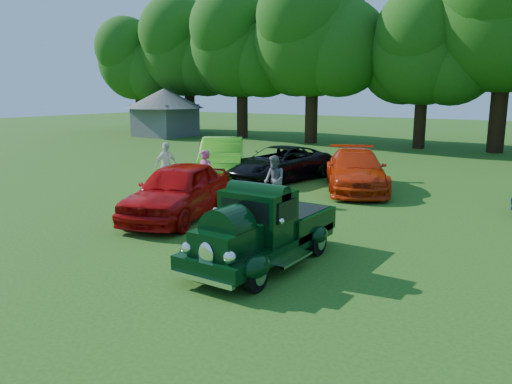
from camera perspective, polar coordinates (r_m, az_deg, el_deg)
The scene contains 11 objects.
ground at distance 12.35m, azimuth -3.49°, elevation -6.02°, with size 120.00×120.00×0.00m, color #205213.
hero_pickup at distance 10.85m, azimuth 0.81°, elevation -4.52°, with size 1.98×4.25×1.66m.
red_convertible at distance 14.92m, azimuth -8.92°, elevation 0.17°, with size 1.92×4.77×1.63m, color #B90708.
back_car_lime at distance 22.16m, azimuth -3.88°, elevation 4.03°, with size 1.77×5.07×1.67m, color #4BC119.
back_car_black at distance 20.94m, azimuth 2.65°, elevation 3.27°, with size 2.37×5.14×1.43m, color black.
back_car_orange at distance 19.26m, azimuth 11.33°, elevation 2.46°, with size 2.12×5.20×1.51m, color red.
spectator_pink at distance 16.97m, azimuth -5.84°, elevation 1.85°, with size 0.64×0.42×1.76m, color #CD5483.
spectator_grey at distance 16.58m, azimuth 2.10°, elevation 1.41°, with size 0.78×0.61×1.61m, color slate.
spectator_white at distance 19.45m, azimuth -10.24°, elevation 3.00°, with size 1.05×0.44×1.79m, color white.
gazebo at distance 42.10m, azimuth -10.38°, elevation 9.56°, with size 6.40×6.40×3.90m.
tree_line at distance 34.37m, azimuth 21.43°, elevation 16.26°, with size 63.31×10.44×12.49m.
Camera 1 is at (7.11, -9.38, 3.72)m, focal length 35.00 mm.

